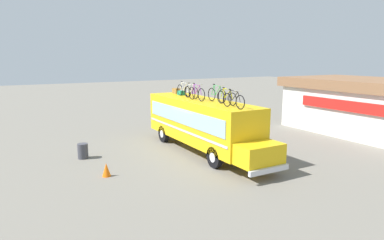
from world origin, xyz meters
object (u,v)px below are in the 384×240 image
(rooftop_bicycle_4, at_px, (217,95))
(rooftop_bicycle_6, at_px, (233,100))
(rooftop_bicycle_3, at_px, (196,93))
(rooftop_bicycle_5, at_px, (226,97))
(luggage_bag_1, at_px, (176,91))
(luggage_bag_2, at_px, (181,93))
(trash_bin, at_px, (83,151))
(traffic_cone, at_px, (106,170))
(rooftop_bicycle_2, at_px, (191,92))
(bus, at_px, (202,122))
(rooftop_bicycle_1, at_px, (184,90))

(rooftop_bicycle_4, xyz_separation_m, rooftop_bicycle_6, (2.28, -0.56, -0.03))
(rooftop_bicycle_3, xyz_separation_m, rooftop_bicycle_6, (3.43, 0.06, -0.02))
(rooftop_bicycle_4, distance_m, rooftop_bicycle_5, 1.15)
(luggage_bag_1, relative_size, rooftop_bicycle_3, 0.32)
(rooftop_bicycle_4, distance_m, rooftop_bicycle_6, 2.35)
(luggage_bag_2, height_order, rooftop_bicycle_3, rooftop_bicycle_3)
(rooftop_bicycle_5, distance_m, trash_bin, 8.32)
(rooftop_bicycle_5, relative_size, trash_bin, 2.06)
(luggage_bag_2, relative_size, trash_bin, 0.59)
(rooftop_bicycle_6, bearing_deg, rooftop_bicycle_3, -179.04)
(rooftop_bicycle_5, height_order, traffic_cone, rooftop_bicycle_5)
(rooftop_bicycle_2, relative_size, trash_bin, 2.01)
(trash_bin, bearing_deg, rooftop_bicycle_5, 57.35)
(bus, xyz_separation_m, luggage_bag_2, (-2.97, 0.19, 1.42))
(luggage_bag_2, relative_size, rooftop_bicycle_4, 0.27)
(rooftop_bicycle_3, bearing_deg, trash_bin, -107.39)
(rooftop_bicycle_4, height_order, rooftop_bicycle_6, rooftop_bicycle_4)
(trash_bin, bearing_deg, luggage_bag_1, 106.24)
(rooftop_bicycle_6, bearing_deg, bus, 175.10)
(rooftop_bicycle_2, height_order, traffic_cone, rooftop_bicycle_2)
(luggage_bag_1, height_order, traffic_cone, luggage_bag_1)
(rooftop_bicycle_4, relative_size, traffic_cone, 2.77)
(luggage_bag_1, height_order, luggage_bag_2, luggage_bag_1)
(bus, distance_m, rooftop_bicycle_1, 2.81)
(trash_bin, relative_size, traffic_cone, 1.30)
(rooftop_bicycle_4, height_order, rooftop_bicycle_5, rooftop_bicycle_4)
(rooftop_bicycle_1, xyz_separation_m, trash_bin, (0.28, -6.44, -3.01))
(rooftop_bicycle_1, relative_size, rooftop_bicycle_4, 1.02)
(rooftop_bicycle_1, bearing_deg, rooftop_bicycle_2, -5.22)
(luggage_bag_1, relative_size, luggage_bag_2, 1.21)
(traffic_cone, bearing_deg, rooftop_bicycle_4, 93.61)
(rooftop_bicycle_2, bearing_deg, rooftop_bicycle_4, 9.00)
(rooftop_bicycle_3, relative_size, trash_bin, 2.19)
(trash_bin, bearing_deg, bus, 72.91)
(luggage_bag_2, height_order, traffic_cone, luggage_bag_2)
(rooftop_bicycle_3, relative_size, rooftop_bicycle_4, 1.03)
(luggage_bag_1, bearing_deg, rooftop_bicycle_5, -2.01)
(luggage_bag_2, bearing_deg, rooftop_bicycle_3, -10.41)
(luggage_bag_1, xyz_separation_m, rooftop_bicycle_3, (3.87, -0.68, 0.22))
(rooftop_bicycle_1, bearing_deg, rooftop_bicycle_4, 4.34)
(trash_bin, bearing_deg, rooftop_bicycle_1, 92.53)
(bus, bearing_deg, rooftop_bicycle_6, -4.90)
(bus, height_order, rooftop_bicycle_4, rooftop_bicycle_4)
(rooftop_bicycle_2, xyz_separation_m, rooftop_bicycle_5, (3.37, 0.20, -0.01))
(rooftop_bicycle_6, height_order, trash_bin, rooftop_bicycle_6)
(luggage_bag_1, bearing_deg, rooftop_bicycle_3, -9.96)
(luggage_bag_1, bearing_deg, rooftop_bicycle_6, -4.87)
(rooftop_bicycle_5, bearing_deg, bus, -176.95)
(rooftop_bicycle_5, bearing_deg, luggage_bag_1, 177.99)
(rooftop_bicycle_5, xyz_separation_m, traffic_cone, (-0.74, -6.20, -3.09))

